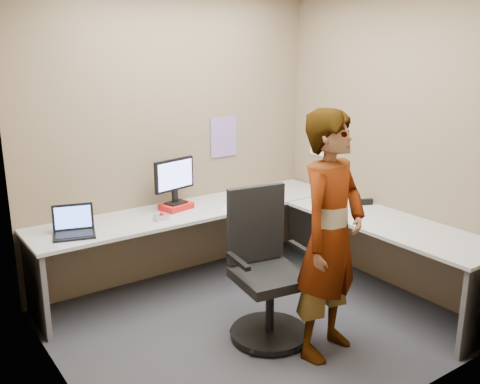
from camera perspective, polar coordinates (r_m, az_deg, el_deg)
ground at (r=4.46m, az=1.66°, el=-13.88°), size 3.00×3.00×0.00m
wall_back at (r=5.06m, az=-7.08°, el=5.86°), size 3.00×0.00×3.00m
wall_right at (r=5.00m, az=15.78°, el=5.29°), size 0.00×2.70×2.70m
wall_left at (r=3.33m, az=-19.39°, el=0.01°), size 0.00×2.70×2.70m
desk at (r=4.74m, az=3.18°, el=-4.25°), size 2.98×2.58×0.73m
paper_ream at (r=4.92m, az=-6.83°, el=-1.52°), size 0.31×0.25×0.05m
monitor at (r=4.86m, az=-7.01°, el=1.57°), size 0.43×0.16×0.41m
laptop at (r=4.44m, az=-17.31°, el=-3.61°), size 0.38×0.34×0.23m
trackball_mouse at (r=4.64m, az=-8.39°, el=-2.64°), size 0.12×0.08×0.07m
origami at (r=4.89m, az=-1.36°, el=-1.49°), size 0.10×0.10×0.06m
stapler at (r=5.15m, az=13.17°, el=-1.03°), size 0.15×0.10×0.05m
flower at (r=5.25m, az=10.11°, el=0.77°), size 0.07×0.07×0.22m
calendar_purple at (r=5.33m, az=-1.75°, el=5.92°), size 0.30×0.01×0.40m
calendar_white at (r=5.62m, az=8.55°, el=5.73°), size 0.01×0.28×0.38m
sticky_note_a at (r=5.43m, az=10.95°, el=2.05°), size 0.01×0.07×0.07m
sticky_note_b at (r=5.50m, az=10.51°, el=0.84°), size 0.01×0.07×0.07m
sticky_note_c at (r=5.42m, az=11.40°, el=0.37°), size 0.01×0.07×0.07m
sticky_note_d at (r=5.54m, az=9.83°, el=2.06°), size 0.01×0.07×0.07m
office_chair at (r=4.12m, az=2.77°, el=-9.25°), size 0.62×0.60×1.13m
person at (r=3.80m, az=9.64°, el=-4.69°), size 0.74×0.59×1.78m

